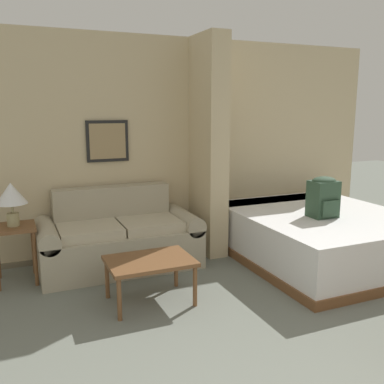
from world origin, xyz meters
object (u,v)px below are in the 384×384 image
object	(u,v)px
couch	(119,239)
bed	(319,235)
table_lamp	(11,196)
backpack	(323,196)
coffee_table	(150,264)

from	to	relation	value
couch	bed	size ratio (longest dim) A/B	0.81
table_lamp	backpack	size ratio (longest dim) A/B	0.97
bed	backpack	distance (m)	0.56
coffee_table	table_lamp	world-z (taller)	table_lamp
bed	backpack	xyz separation A→B (m)	(-0.13, -0.18, 0.51)
couch	bed	distance (m)	2.33
coffee_table	backpack	size ratio (longest dim) A/B	1.69
coffee_table	backpack	distance (m)	2.11
table_lamp	bed	size ratio (longest dim) A/B	0.20
couch	backpack	bearing A→B (deg)	-22.57
coffee_table	bed	size ratio (longest dim) A/B	0.36
table_lamp	backpack	distance (m)	3.28
coffee_table	table_lamp	xyz separation A→B (m)	(-1.11, 0.98, 0.54)
coffee_table	bed	distance (m)	2.21
backpack	table_lamp	bearing A→B (deg)	165.15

